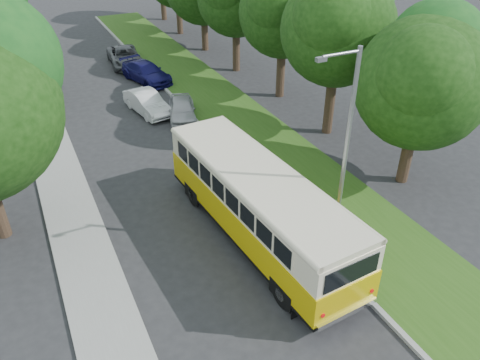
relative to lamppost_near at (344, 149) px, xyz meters
name	(u,v)px	position (x,y,z in m)	size (l,w,h in m)	color
ground	(210,239)	(-4.21, 2.50, -4.37)	(120.00, 120.00, 0.00)	#272729
curb	(236,162)	(-0.61, 7.50, -4.29)	(0.20, 70.00, 0.15)	gray
grass_verge	(276,153)	(1.74, 7.50, -4.30)	(4.50, 70.00, 0.13)	#2B5316
sidewalk	(69,204)	(-9.01, 7.50, -4.31)	(2.20, 70.00, 0.12)	gray
lamppost_near	(344,149)	(0.00, 0.00, 0.00)	(1.71, 0.16, 8.00)	gray
lamppost_far	(26,49)	(-8.91, 18.50, -0.25)	(1.71, 0.16, 7.50)	gray
warning_sign	(47,112)	(-8.71, 14.48, -2.66)	(0.56, 0.10, 2.50)	gray
vintage_bus	(258,206)	(-2.44, 1.70, -2.78)	(2.75, 10.68, 3.17)	#DAB806
car_silver	(182,109)	(-1.21, 13.84, -3.70)	(1.58, 3.92, 1.34)	#B9B8BE
car_white	(147,103)	(-2.83, 15.75, -3.69)	(1.44, 4.14, 1.36)	white
car_blue	(146,72)	(-1.25, 21.19, -3.68)	(1.94, 4.77, 1.38)	navy
car_grey	(125,57)	(-1.72, 25.51, -3.67)	(2.30, 4.99, 1.39)	#515459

